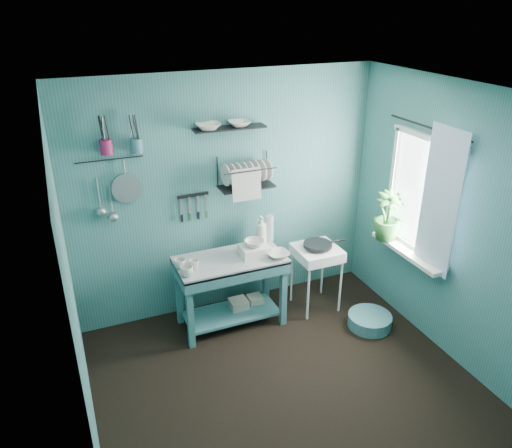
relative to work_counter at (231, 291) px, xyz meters
name	(u,v)px	position (x,y,z in m)	size (l,w,h in m)	color
floor	(288,387)	(0.13, -1.08, -0.38)	(3.20, 3.20, 0.00)	black
ceiling	(298,97)	(0.13, -1.08, 2.12)	(3.20, 3.20, 0.00)	silver
wall_back	(227,196)	(0.13, 0.42, 0.87)	(3.20, 3.20, 0.00)	#356E6D
wall_front	(422,392)	(0.13, -2.58, 0.87)	(3.20, 3.20, 0.00)	#356E6D
wall_left	(74,307)	(-1.47, -1.08, 0.87)	(3.00, 3.00, 0.00)	#356E6D
wall_right	(455,228)	(1.73, -1.08, 0.87)	(3.00, 3.00, 0.00)	#356E6D
work_counter	(231,291)	(0.00, 0.00, 0.00)	(1.07, 0.54, 0.76)	#376E74
mug_left	(187,271)	(-0.48, -0.16, 0.43)	(0.12, 0.12, 0.10)	silver
mug_mid	(194,264)	(-0.38, -0.06, 0.43)	(0.10, 0.10, 0.09)	silver
mug_right	(180,264)	(-0.50, 0.00, 0.43)	(0.12, 0.12, 0.10)	silver
wash_tub	(254,250)	(0.25, -0.02, 0.43)	(0.28, 0.22, 0.10)	silver
tub_bowl	(254,243)	(0.25, -0.02, 0.51)	(0.20, 0.20, 0.06)	silver
soap_bottle	(261,230)	(0.42, 0.20, 0.53)	(0.12, 0.12, 0.30)	silver
water_bottle	(269,228)	(0.52, 0.22, 0.52)	(0.09, 0.09, 0.28)	#A8B7BC
counter_bowl	(278,254)	(0.45, -0.15, 0.41)	(0.22, 0.22, 0.05)	silver
hotplate_stand	(316,277)	(0.95, -0.05, -0.02)	(0.45, 0.45, 0.71)	white
frying_pan	(318,245)	(0.95, -0.05, 0.37)	(0.30, 0.30, 0.04)	black
knife_strip	(193,195)	(-0.23, 0.39, 0.94)	(0.32, 0.02, 0.03)	black
dish_rack	(246,172)	(0.30, 0.29, 1.14)	(0.55, 0.24, 0.32)	black
upper_shelf	(230,128)	(0.14, 0.32, 1.59)	(0.70, 0.18, 0.01)	black
shelf_bowl_left	(208,121)	(-0.07, 0.32, 1.68)	(0.23, 0.23, 0.06)	silver
shelf_bowl_right	(239,123)	(0.24, 0.32, 1.63)	(0.21, 0.21, 0.05)	silver
utensil_cup_magenta	(106,147)	(-1.00, 0.34, 1.53)	(0.11, 0.11, 0.13)	#951B4E
utensil_cup_teal	(136,145)	(-0.74, 0.34, 1.51)	(0.11, 0.11, 0.13)	#386975
colander	(127,188)	(-0.86, 0.37, 1.11)	(0.28, 0.28, 0.03)	#A4A8AC
ladle_outer	(99,193)	(-1.12, 0.38, 1.10)	(0.01, 0.01, 0.30)	#A4A8AC
ladle_inner	(111,199)	(-1.01, 0.38, 1.02)	(0.01, 0.01, 0.30)	#A4A8AC
hook_rail	(109,160)	(-0.98, 0.39, 1.40)	(0.01, 0.01, 0.60)	black
window_glass	(422,195)	(1.72, -0.63, 1.02)	(1.10, 1.10, 0.00)	white
windowsill	(407,252)	(1.63, -0.63, 0.43)	(0.16, 0.95, 0.04)	white
curtain	(440,202)	(1.65, -0.93, 1.07)	(1.35, 1.35, 0.00)	white
curtain_rod	(428,127)	(1.67, -0.63, 1.67)	(0.02, 0.02, 1.05)	black
potted_plant	(388,216)	(1.58, -0.33, 0.70)	(0.28, 0.28, 0.51)	#276327
storage_tin_large	(239,309)	(0.10, 0.05, -0.27)	(0.18, 0.18, 0.22)	tan
storage_tin_small	(255,304)	(0.30, 0.08, -0.28)	(0.15, 0.15, 0.20)	tan
floor_basin	(370,321)	(1.30, -0.60, -0.32)	(0.45, 0.45, 0.13)	teal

